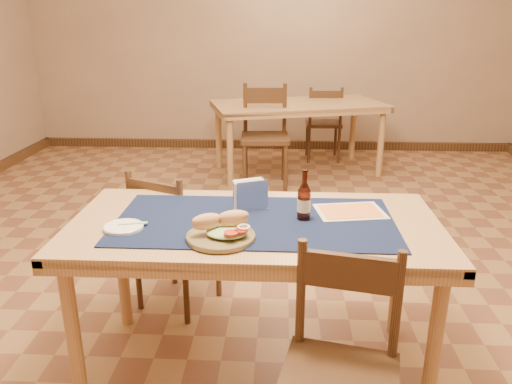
{
  "coord_description": "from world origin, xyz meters",
  "views": [
    {
      "loc": [
        0.11,
        -2.79,
        1.58
      ],
      "look_at": [
        0.0,
        -0.7,
        0.85
      ],
      "focal_mm": 35.0,
      "sensor_mm": 36.0,
      "label": 1
    }
  ],
  "objects_px": {
    "chair_main_far": "(173,237)",
    "napkin_holder": "(250,196)",
    "back_table": "(298,111)",
    "chair_main_near": "(340,371)",
    "main_table": "(255,239)",
    "beer_bottle": "(304,201)",
    "sandwich_plate": "(222,232)"
  },
  "relations": [
    {
      "from": "main_table",
      "to": "chair_main_near",
      "type": "xyz_separation_m",
      "value": [
        0.32,
        -0.57,
        -0.22
      ]
    },
    {
      "from": "napkin_holder",
      "to": "main_table",
      "type": "bearing_deg",
      "value": -78.06
    },
    {
      "from": "main_table",
      "to": "back_table",
      "type": "bearing_deg",
      "value": 85.11
    },
    {
      "from": "main_table",
      "to": "beer_bottle",
      "type": "height_order",
      "value": "beer_bottle"
    },
    {
      "from": "chair_main_far",
      "to": "napkin_holder",
      "type": "xyz_separation_m",
      "value": [
        0.46,
        -0.39,
        0.39
      ]
    },
    {
      "from": "back_table",
      "to": "chair_main_near",
      "type": "relative_size",
      "value": 2.26
    },
    {
      "from": "chair_main_near",
      "to": "sandwich_plate",
      "type": "relative_size",
      "value": 3.09
    },
    {
      "from": "chair_main_far",
      "to": "sandwich_plate",
      "type": "distance_m",
      "value": 0.88
    },
    {
      "from": "back_table",
      "to": "napkin_holder",
      "type": "relative_size",
      "value": 11.29
    },
    {
      "from": "napkin_holder",
      "to": "back_table",
      "type": "bearing_deg",
      "value": 84.43
    },
    {
      "from": "chair_main_far",
      "to": "napkin_holder",
      "type": "height_order",
      "value": "napkin_holder"
    },
    {
      "from": "main_table",
      "to": "back_table",
      "type": "relative_size",
      "value": 0.83
    },
    {
      "from": "chair_main_far",
      "to": "napkin_holder",
      "type": "relative_size",
      "value": 4.87
    },
    {
      "from": "main_table",
      "to": "sandwich_plate",
      "type": "relative_size",
      "value": 5.8
    },
    {
      "from": "chair_main_near",
      "to": "sandwich_plate",
      "type": "xyz_separation_m",
      "value": [
        -0.44,
        0.38,
        0.34
      ]
    },
    {
      "from": "main_table",
      "to": "napkin_holder",
      "type": "xyz_separation_m",
      "value": [
        -0.03,
        0.13,
        0.15
      ]
    },
    {
      "from": "chair_main_far",
      "to": "napkin_holder",
      "type": "bearing_deg",
      "value": -40.32
    },
    {
      "from": "main_table",
      "to": "napkin_holder",
      "type": "height_order",
      "value": "napkin_holder"
    },
    {
      "from": "back_table",
      "to": "beer_bottle",
      "type": "relative_size",
      "value": 8.65
    },
    {
      "from": "napkin_holder",
      "to": "sandwich_plate",
      "type": "bearing_deg",
      "value": -105.82
    },
    {
      "from": "back_table",
      "to": "beer_bottle",
      "type": "height_order",
      "value": "beer_bottle"
    },
    {
      "from": "chair_main_near",
      "to": "sandwich_plate",
      "type": "distance_m",
      "value": 0.68
    },
    {
      "from": "chair_main_near",
      "to": "sandwich_plate",
      "type": "bearing_deg",
      "value": 139.52
    },
    {
      "from": "back_table",
      "to": "chair_main_near",
      "type": "bearing_deg",
      "value": -89.3
    },
    {
      "from": "chair_main_far",
      "to": "chair_main_near",
      "type": "distance_m",
      "value": 1.36
    },
    {
      "from": "back_table",
      "to": "chair_main_far",
      "type": "bearing_deg",
      "value": -105.61
    },
    {
      "from": "main_table",
      "to": "back_table",
      "type": "xyz_separation_m",
      "value": [
        0.28,
        3.25,
        0.0
      ]
    },
    {
      "from": "napkin_holder",
      "to": "chair_main_near",
      "type": "bearing_deg",
      "value": -63.37
    },
    {
      "from": "sandwich_plate",
      "to": "chair_main_far",
      "type": "bearing_deg",
      "value": 117.27
    },
    {
      "from": "napkin_holder",
      "to": "chair_main_far",
      "type": "bearing_deg",
      "value": 139.68
    },
    {
      "from": "sandwich_plate",
      "to": "back_table",
      "type": "bearing_deg",
      "value": 83.44
    },
    {
      "from": "back_table",
      "to": "sandwich_plate",
      "type": "height_order",
      "value": "sandwich_plate"
    }
  ]
}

